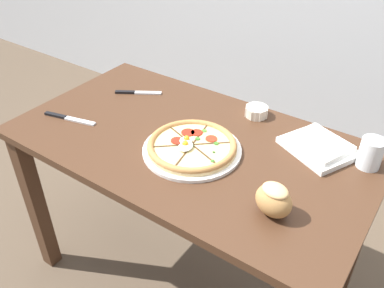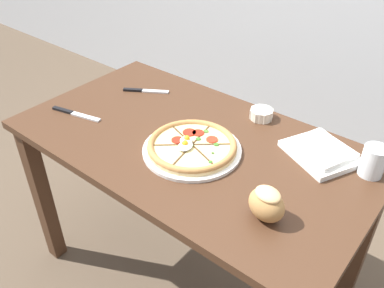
% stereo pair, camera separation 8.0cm
% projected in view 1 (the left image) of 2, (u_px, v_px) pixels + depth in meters
% --- Properties ---
extents(ground_plane, '(12.00, 12.00, 0.00)m').
position_uv_depth(ground_plane, '(190.00, 274.00, 1.85)').
color(ground_plane, brown).
extents(dining_table, '(1.26, 0.71, 0.75)m').
position_uv_depth(dining_table, '(190.00, 167.00, 1.49)').
color(dining_table, '#422819').
rests_on(dining_table, ground_plane).
extents(pizza, '(0.33, 0.33, 0.05)m').
position_uv_depth(pizza, '(192.00, 147.00, 1.36)').
color(pizza, white).
rests_on(pizza, dining_table).
extents(ramekin_bowl, '(0.09, 0.09, 0.04)m').
position_uv_depth(ramekin_bowl, '(257.00, 111.00, 1.54)').
color(ramekin_bowl, silver).
rests_on(ramekin_bowl, dining_table).
extents(napkin_folded, '(0.28, 0.26, 0.04)m').
position_uv_depth(napkin_folded, '(319.00, 146.00, 1.36)').
color(napkin_folded, silver).
rests_on(napkin_folded, dining_table).
extents(bread_piece_near, '(0.12, 0.10, 0.10)m').
position_uv_depth(bread_piece_near, '(274.00, 200.00, 1.10)').
color(bread_piece_near, '#B27F47').
rests_on(bread_piece_near, dining_table).
extents(knife_main, '(0.17, 0.12, 0.01)m').
position_uv_depth(knife_main, '(138.00, 93.00, 1.70)').
color(knife_main, silver).
rests_on(knife_main, dining_table).
extents(knife_spare, '(0.22, 0.07, 0.01)m').
position_uv_depth(knife_spare, '(69.00, 118.00, 1.53)').
color(knife_spare, silver).
rests_on(knife_spare, dining_table).
extents(water_glass, '(0.07, 0.07, 0.10)m').
position_uv_depth(water_glass, '(370.00, 155.00, 1.28)').
color(water_glass, white).
rests_on(water_glass, dining_table).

